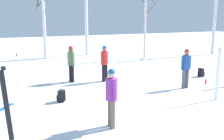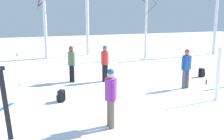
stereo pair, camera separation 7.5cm
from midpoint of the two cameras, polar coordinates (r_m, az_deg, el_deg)
name	(u,v)px [view 2 (the right image)]	position (r m, az deg, el deg)	size (l,w,h in m)	color
ground_plane	(153,109)	(9.40, 8.99, -8.14)	(60.00, 60.00, 0.00)	white
person_0	(186,66)	(11.97, 15.63, 0.81)	(0.52, 0.34, 1.72)	#4C4C56
person_1	(111,94)	(7.57, 0.02, -5.16)	(0.34, 0.52, 1.72)	#72604C
person_2	(72,61)	(12.74, -8.40, 1.79)	(0.34, 0.51, 1.72)	black
person_3	(105,61)	(12.73, -1.33, 1.91)	(0.45, 0.34, 1.72)	black
ski_pair_planted_0	(6,104)	(7.33, -21.34, -6.72)	(0.25, 0.08, 1.94)	black
ski_pair_planted_2	(218,74)	(10.67, 21.66, -0.84)	(0.12, 0.08, 2.01)	white
ski_poles_0	(18,69)	(12.51, -19.10, 0.19)	(0.07, 0.25, 1.49)	#B2B2BC
backpack_0	(61,96)	(10.13, -10.51, -5.44)	(0.34, 0.33, 0.44)	black
backpack_1	(202,73)	(14.51, 18.59, -0.55)	(0.30, 0.27, 0.44)	black
water_bottle_0	(206,82)	(13.11, 19.49, -2.41)	(0.08, 0.08, 0.22)	red
birch_tree_2	(45,13)	(19.54, -13.97, 11.57)	(1.26, 1.31, 6.16)	silver
birch_tree_3	(87,6)	(20.74, -5.23, 13.30)	(1.16, 1.29, 7.12)	silver
birch_tree_4	(146,19)	(19.36, 7.40, 10.58)	(1.62, 1.41, 5.11)	silver
birch_tree_5	(217,7)	(22.64, 21.35, 12.27)	(1.23, 1.16, 7.09)	silver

